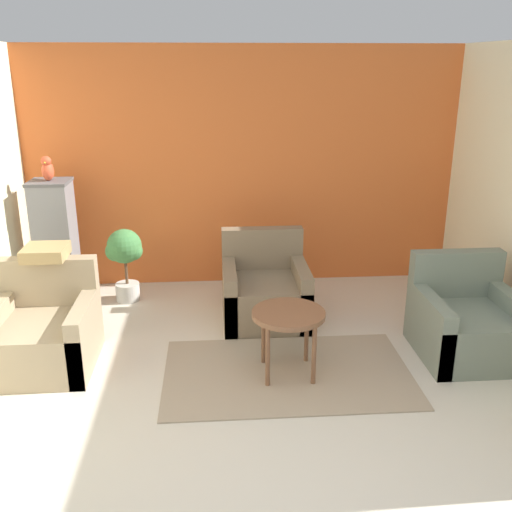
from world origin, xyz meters
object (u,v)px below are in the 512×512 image
armchair_right (466,324)px  parrot (48,169)px  coffee_table (288,319)px  armchair_left (44,334)px  potted_plant (125,255)px  birdcage (57,249)px  armchair_middle (265,292)px

armchair_right → parrot: size_ratio=3.40×
coffee_table → parrot: parrot is taller
coffee_table → armchair_right: size_ratio=0.69×
armchair_left → parrot: parrot is taller
armchair_left → parrot: bearing=98.1°
armchair_right → potted_plant: 3.30m
coffee_table → potted_plant: 2.17m
birdcage → parrot: 0.80m
armchair_left → birdcage: birdcage is taller
coffee_table → birdcage: size_ratio=0.45×
armchair_middle → parrot: size_ratio=3.40×
armchair_middle → potted_plant: 1.50m
armchair_right → parrot: 4.06m
potted_plant → armchair_middle: bearing=-21.3°
armchair_middle → parrot: parrot is taller
armchair_left → parrot: (-0.19, 1.29, 1.11)m
birdcage → parrot: bearing=90.0°
birdcage → potted_plant: (0.66, 0.00, -0.08)m
armchair_middle → potted_plant: (-1.38, 0.54, 0.23)m
birdcage → parrot: size_ratio=5.22×
armchair_left → birdcage: 1.34m
armchair_right → armchair_middle: 1.82m
birdcage → potted_plant: 0.67m
potted_plant → coffee_table: bearing=-47.6°
armchair_right → birdcage: (-3.66, 1.37, 0.31)m
birdcage → armchair_left: bearing=-81.8°
armchair_middle → parrot: (-2.04, 0.54, 1.11)m
armchair_middle → birdcage: bearing=165.3°
coffee_table → armchair_right: 1.56m
parrot → potted_plant: 1.10m
parrot → potted_plant: parrot is taller
armchair_right → potted_plant: bearing=155.3°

